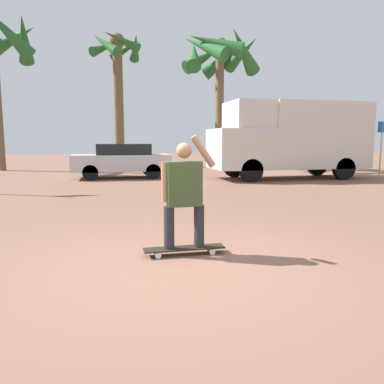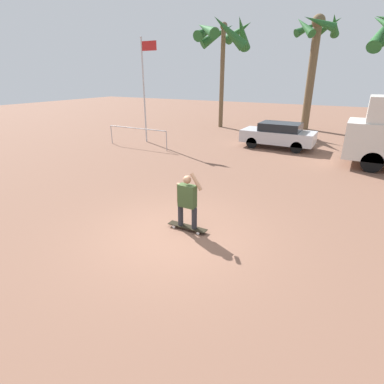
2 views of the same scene
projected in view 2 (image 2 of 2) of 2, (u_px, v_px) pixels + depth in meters
The scene contains 8 objects.
ground_plane at pixel (175, 236), 7.62m from camera, with size 80.00×80.00×0.00m, color brown.
skateboard at pixel (187, 227), 7.89m from camera, with size 1.10×0.23×0.10m.
person_skateboarder at pixel (187, 199), 7.60m from camera, with size 0.73×0.22×1.51m.
parked_car_silver at pixel (278, 135), 16.65m from camera, with size 3.91×1.77×1.39m.
palm_tree_center_background at pixel (316, 44), 20.68m from camera, with size 3.31×3.38×7.71m.
palm_tree_far_left at pixel (223, 35), 21.51m from camera, with size 4.34×4.51×7.75m.
flagpole at pixel (145, 84), 17.21m from camera, with size 1.07×0.12×5.82m.
plaza_railing_segment at pixel (137, 131), 16.79m from camera, with size 3.97×0.05×1.08m.
Camera 2 is at (3.64, -5.64, 3.81)m, focal length 28.00 mm.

